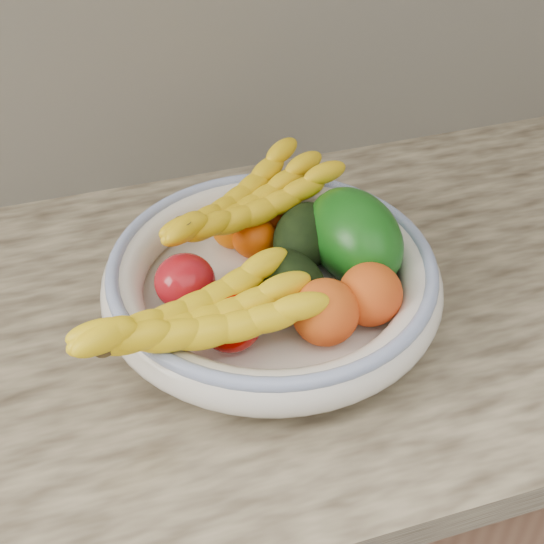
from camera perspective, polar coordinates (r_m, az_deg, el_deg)
The scene contains 14 objects.
kitchen_counter at distance 1.25m, azimuth -0.36°, elevation -16.92°, with size 2.44×0.66×1.40m.
fruit_bowl at distance 0.87m, azimuth 0.00°, elevation -0.58°, with size 0.39×0.39×0.08m.
clementine_back_left at distance 0.94m, azimuth -2.93°, elevation 3.30°, with size 0.05×0.05×0.05m, color orange.
clementine_back_right at distance 0.95m, azimuth 0.04°, elevation 4.09°, with size 0.05×0.05×0.05m, color #F24C05.
clementine_back_mid at distance 0.92m, azimuth -1.37°, elevation 2.62°, with size 0.05×0.05×0.05m, color #F05605.
tomato_left at distance 0.85m, azimuth -6.57°, elevation -0.71°, with size 0.07×0.07×0.06m, color #AA111A.
tomato_near_left at distance 0.80m, azimuth -3.14°, elevation -3.83°, with size 0.07×0.07×0.06m, color #B20400.
avocado_center at distance 0.84m, azimuth 1.15°, elevation -0.61°, with size 0.07×0.10×0.07m, color black.
avocado_right at distance 0.91m, azimuth 2.45°, elevation 2.68°, with size 0.07×0.10×0.07m, color black.
green_mango at distance 0.89m, azimuth 6.22°, elevation 2.66°, with size 0.10×0.15×0.10m, color #0E4B0E.
peach_front at distance 0.80m, azimuth 4.04°, elevation -3.04°, with size 0.07×0.07×0.07m, color orange.
peach_right at distance 0.83m, azimuth 7.41°, elevation -1.68°, with size 0.07×0.07×0.07m, color orange.
banana_bunch_back at distance 0.91m, azimuth -1.86°, elevation 4.76°, with size 0.27×0.10×0.08m, color yellow, non-canonical shape.
banana_bunch_front at distance 0.77m, azimuth -5.58°, elevation -3.94°, with size 0.28×0.11×0.08m, color yellow, non-canonical shape.
Camera 1 is at (-0.20, 1.03, 1.51)m, focal length 50.00 mm.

